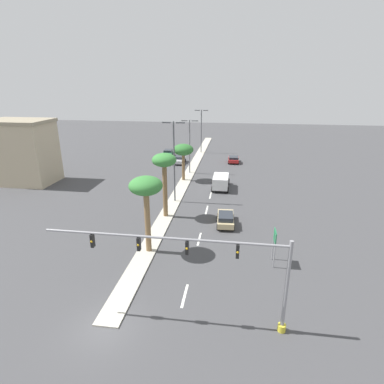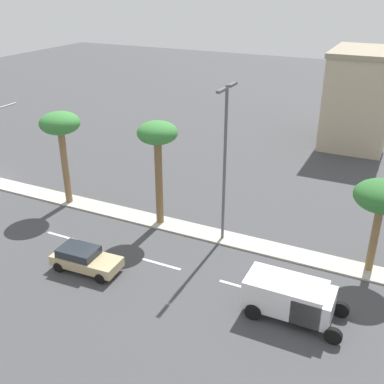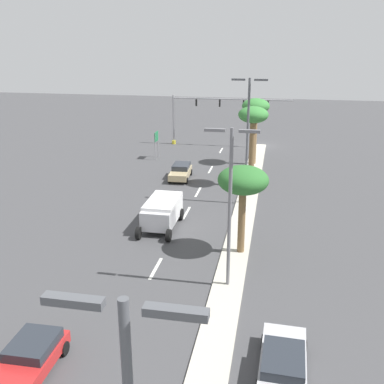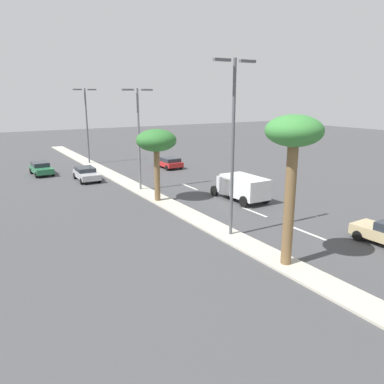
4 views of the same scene
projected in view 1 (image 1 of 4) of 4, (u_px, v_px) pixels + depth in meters
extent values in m
plane|color=#424244|center=(181.00, 189.00, 47.51)|extent=(160.00, 160.00, 0.00)
cube|color=#B7B2A3|center=(189.00, 174.00, 55.10)|extent=(1.80, 73.50, 0.12)
cube|color=silver|center=(185.00, 296.00, 23.94)|extent=(0.20, 2.80, 0.01)
cube|color=silver|center=(199.00, 239.00, 32.51)|extent=(0.20, 2.80, 0.01)
cube|color=silver|center=(207.00, 210.00, 39.81)|extent=(0.20, 2.80, 0.01)
cube|color=silver|center=(210.00, 195.00, 44.89)|extent=(0.20, 2.80, 0.01)
cube|color=silver|center=(215.00, 176.00, 53.93)|extent=(0.20, 2.80, 0.01)
cylinder|color=gray|center=(286.00, 288.00, 19.48)|extent=(0.24, 0.24, 6.61)
cylinder|color=gold|center=(282.00, 328.00, 20.50)|extent=(0.53, 0.53, 0.50)
cylinder|color=gray|center=(162.00, 238.00, 19.55)|extent=(15.54, 0.16, 0.16)
cube|color=black|center=(238.00, 251.00, 19.10)|extent=(0.20, 0.32, 0.90)
sphere|color=yellow|center=(238.00, 252.00, 18.99)|extent=(0.18, 0.18, 0.18)
cube|color=black|center=(187.00, 247.00, 19.52)|extent=(0.20, 0.32, 0.90)
sphere|color=yellow|center=(187.00, 248.00, 19.41)|extent=(0.18, 0.18, 0.18)
cube|color=black|center=(139.00, 244.00, 19.94)|extent=(0.20, 0.32, 0.90)
sphere|color=yellow|center=(138.00, 245.00, 19.83)|extent=(0.18, 0.18, 0.18)
cube|color=black|center=(92.00, 241.00, 20.36)|extent=(0.20, 0.32, 0.90)
sphere|color=yellow|center=(92.00, 241.00, 20.25)|extent=(0.18, 0.18, 0.18)
cylinder|color=gray|center=(275.00, 251.00, 27.02)|extent=(0.10, 0.10, 3.25)
cylinder|color=gray|center=(273.00, 244.00, 28.28)|extent=(0.10, 0.10, 3.25)
cube|color=#19723F|center=(275.00, 236.00, 27.29)|extent=(0.08, 1.49, 1.12)
cube|color=tan|center=(23.00, 153.00, 49.21)|extent=(9.09, 6.35, 9.41)
cube|color=gray|center=(17.00, 121.00, 47.55)|extent=(9.39, 6.65, 0.50)
cylinder|color=olive|center=(148.00, 222.00, 29.15)|extent=(0.53, 0.53, 5.99)
ellipsoid|color=#387F38|center=(146.00, 186.00, 27.97)|extent=(3.04, 3.04, 1.67)
cylinder|color=brown|center=(165.00, 191.00, 36.83)|extent=(0.54, 0.54, 6.37)
ellipsoid|color=#387F38|center=(164.00, 160.00, 35.60)|extent=(2.80, 2.80, 1.54)
cylinder|color=brown|center=(183.00, 167.00, 50.84)|extent=(0.48, 0.48, 4.43)
ellipsoid|color=#2D6B2D|center=(183.00, 150.00, 49.91)|extent=(3.26, 3.26, 1.80)
cylinder|color=#515459|center=(174.00, 163.00, 40.78)|extent=(0.20, 0.20, 10.58)
cube|color=#515459|center=(166.00, 122.00, 39.19)|extent=(1.10, 0.24, 0.16)
cube|color=#515459|center=(181.00, 123.00, 38.94)|extent=(1.10, 0.24, 0.16)
cylinder|color=slate|center=(190.00, 147.00, 54.12)|extent=(0.20, 0.20, 9.15)
cube|color=slate|center=(184.00, 121.00, 52.77)|extent=(1.10, 0.24, 0.16)
cube|color=slate|center=(195.00, 121.00, 52.52)|extent=(1.10, 0.24, 0.16)
cylinder|color=#515459|center=(201.00, 131.00, 69.80)|extent=(0.20, 0.20, 9.40)
cube|color=#515459|center=(197.00, 110.00, 68.40)|extent=(1.10, 0.24, 0.16)
cube|color=#515459|center=(206.00, 110.00, 68.16)|extent=(1.10, 0.24, 0.16)
cube|color=#B2B2B7|center=(179.00, 160.00, 62.20)|extent=(2.07, 4.41, 0.58)
cube|color=#262B33|center=(180.00, 157.00, 62.54)|extent=(1.81, 2.45, 0.43)
cylinder|color=black|center=(182.00, 164.00, 60.74)|extent=(0.24, 0.65, 0.64)
cylinder|color=black|center=(173.00, 163.00, 61.04)|extent=(0.24, 0.65, 0.64)
cylinder|color=black|center=(185.00, 160.00, 63.56)|extent=(0.24, 0.65, 0.64)
cylinder|color=black|center=(176.00, 160.00, 63.86)|extent=(0.24, 0.65, 0.64)
cube|color=tan|center=(226.00, 219.00, 35.69)|extent=(2.01, 4.41, 0.63)
cube|color=#262B33|center=(226.00, 216.00, 34.99)|extent=(1.74, 2.45, 0.50)
cylinder|color=black|center=(218.00, 216.00, 37.29)|extent=(0.25, 0.65, 0.64)
cylinder|color=black|center=(233.00, 216.00, 37.13)|extent=(0.25, 0.65, 0.64)
cylinder|color=black|center=(218.00, 227.00, 34.45)|extent=(0.25, 0.65, 0.64)
cylinder|color=black|center=(233.00, 228.00, 34.29)|extent=(0.25, 0.65, 0.64)
cube|color=#287047|center=(168.00, 154.00, 67.80)|extent=(2.00, 4.01, 0.59)
cube|color=#262B33|center=(168.00, 151.00, 68.09)|extent=(1.74, 2.24, 0.47)
cylinder|color=black|center=(171.00, 156.00, 66.53)|extent=(0.25, 0.65, 0.64)
cylinder|color=black|center=(163.00, 156.00, 66.69)|extent=(0.25, 0.65, 0.64)
cylinder|color=black|center=(173.00, 154.00, 69.11)|extent=(0.25, 0.65, 0.64)
cylinder|color=black|center=(165.00, 153.00, 69.27)|extent=(0.25, 0.65, 0.64)
cube|color=red|center=(233.00, 160.00, 62.71)|extent=(2.06, 4.04, 0.55)
cube|color=#262B33|center=(234.00, 158.00, 62.07)|extent=(1.83, 2.23, 0.45)
cylinder|color=black|center=(229.00, 159.00, 64.22)|extent=(0.23, 0.64, 0.64)
cylinder|color=black|center=(238.00, 159.00, 64.00)|extent=(0.23, 0.64, 0.64)
cylinder|color=black|center=(229.00, 162.00, 61.60)|extent=(0.23, 0.64, 0.64)
cylinder|color=black|center=(238.00, 163.00, 61.38)|extent=(0.23, 0.64, 0.64)
cube|color=silver|center=(221.00, 179.00, 48.42)|extent=(2.21, 1.97, 1.41)
cube|color=silver|center=(221.00, 181.00, 46.94)|extent=(2.21, 4.19, 1.65)
cylinder|color=black|center=(215.00, 181.00, 49.99)|extent=(0.28, 0.90, 0.90)
cylinder|color=black|center=(229.00, 181.00, 49.69)|extent=(0.28, 0.90, 0.90)
cylinder|color=black|center=(212.00, 189.00, 46.10)|extent=(0.28, 0.90, 0.90)
cylinder|color=black|center=(228.00, 190.00, 45.80)|extent=(0.28, 0.90, 0.90)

